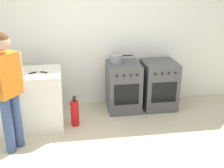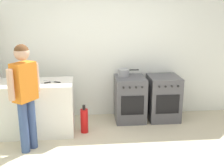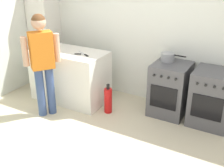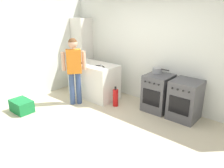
% 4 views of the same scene
% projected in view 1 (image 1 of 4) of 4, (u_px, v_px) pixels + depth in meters
% --- Properties ---
extents(ground_plane, '(8.00, 8.00, 0.00)m').
position_uv_depth(ground_plane, '(119.00, 164.00, 3.58)').
color(ground_plane, beige).
extents(back_wall, '(6.00, 0.10, 2.60)m').
position_uv_depth(back_wall, '(100.00, 34.00, 4.92)').
color(back_wall, silver).
rests_on(back_wall, ground).
extents(counter_unit, '(1.30, 0.70, 0.90)m').
position_uv_depth(counter_unit, '(20.00, 100.00, 4.34)').
color(counter_unit, silver).
rests_on(counter_unit, ground).
extents(oven_left, '(0.56, 0.62, 0.85)m').
position_uv_depth(oven_left, '(123.00, 87.00, 4.94)').
color(oven_left, '#4C4C51').
rests_on(oven_left, ground).
extents(oven_right, '(0.58, 0.62, 0.85)m').
position_uv_depth(oven_right, '(159.00, 85.00, 5.03)').
color(oven_right, '#4C4C51').
rests_on(oven_right, ground).
extents(pot, '(0.40, 0.22, 0.13)m').
position_uv_depth(pot, '(116.00, 59.00, 4.84)').
color(pot, gray).
rests_on(pot, oven_left).
extents(knife_paring, '(0.20, 0.12, 0.01)m').
position_uv_depth(knife_paring, '(30.00, 73.00, 4.13)').
color(knife_paring, silver).
rests_on(knife_paring, counter_unit).
extents(knife_carving, '(0.30, 0.18, 0.01)m').
position_uv_depth(knife_carving, '(38.00, 72.00, 4.21)').
color(knife_carving, silver).
rests_on(knife_carving, counter_unit).
extents(person, '(0.37, 0.48, 1.62)m').
position_uv_depth(person, '(7.00, 83.00, 3.57)').
color(person, '#384C7A').
rests_on(person, ground).
extents(fire_extinguisher, '(0.13, 0.13, 0.50)m').
position_uv_depth(fire_extinguisher, '(75.00, 113.00, 4.45)').
color(fire_extinguisher, red).
rests_on(fire_extinguisher, ground).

